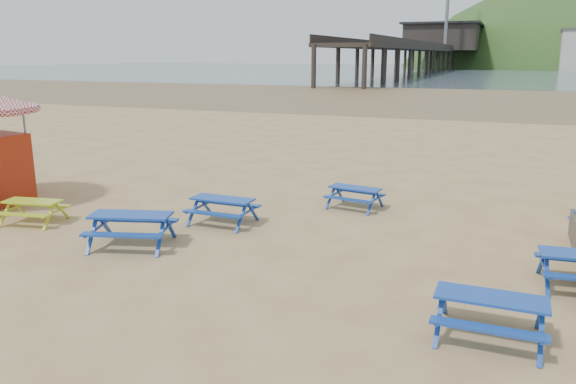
% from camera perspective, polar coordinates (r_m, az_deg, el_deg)
% --- Properties ---
extents(ground, '(400.00, 400.00, 0.00)m').
position_cam_1_polar(ground, '(14.20, -0.72, -5.41)').
color(ground, tan).
rests_on(ground, ground).
extents(wet_sand, '(400.00, 400.00, 0.00)m').
position_cam_1_polar(wet_sand, '(67.75, 17.52, 9.20)').
color(wet_sand, olive).
rests_on(wet_sand, ground).
extents(sea, '(400.00, 400.00, 0.00)m').
position_cam_1_polar(sea, '(182.53, 20.49, 11.47)').
color(sea, '#455763').
rests_on(sea, ground).
extents(picnic_table_blue_a, '(1.78, 1.44, 0.74)m').
position_cam_1_polar(picnic_table_blue_a, '(15.98, -6.65, -1.91)').
color(picnic_table_blue_a, navy).
rests_on(picnic_table_blue_a, ground).
extents(picnic_table_blue_b, '(1.77, 1.51, 0.66)m').
position_cam_1_polar(picnic_table_blue_b, '(17.61, 6.81, -0.57)').
color(picnic_table_blue_b, navy).
rests_on(picnic_table_blue_b, ground).
extents(picnic_table_blue_d, '(2.35, 2.09, 0.83)m').
position_cam_1_polar(picnic_table_blue_d, '(14.55, -15.59, -3.73)').
color(picnic_table_blue_d, navy).
rests_on(picnic_table_blue_d, ground).
extents(picnic_table_blue_e, '(1.82, 1.47, 0.76)m').
position_cam_1_polar(picnic_table_blue_e, '(10.23, 19.80, -11.88)').
color(picnic_table_blue_e, navy).
rests_on(picnic_table_blue_e, ground).
extents(picnic_table_yellow, '(1.80, 1.55, 0.67)m').
position_cam_1_polar(picnic_table_yellow, '(17.48, -24.42, -1.84)').
color(picnic_table_yellow, gold).
rests_on(picnic_table_yellow, ground).
extents(pier, '(24.00, 220.00, 39.29)m').
position_cam_1_polar(pier, '(192.02, 15.19, 13.55)').
color(pier, black).
rests_on(pier, ground).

